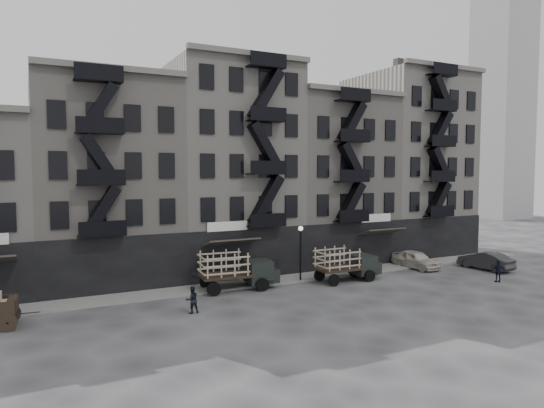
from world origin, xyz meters
name	(u,v)px	position (x,y,z in m)	size (l,w,h in m)	color
ground	(282,295)	(0.00, 0.00, 0.00)	(140.00, 140.00, 0.00)	#38383A
sidewalk	(258,282)	(0.00, 3.75, 0.07)	(55.00, 2.50, 0.15)	slate
building_midwest	(105,183)	(-10.00, 9.83, 7.50)	(10.00, 11.35, 16.20)	gray
building_center	(228,170)	(0.00, 9.82, 8.50)	(10.00, 11.35, 18.20)	#A29E95
building_mideast	(326,181)	(10.00, 9.83, 7.50)	(10.00, 11.35, 16.20)	gray
building_east	(407,165)	(20.00, 9.82, 9.00)	(10.00, 11.35, 19.20)	#A29E95
lamp_post	(301,246)	(3.00, 2.60, 2.78)	(0.36, 0.36, 4.28)	black
distant_tower	(504,25)	(60.00, 30.00, 33.76)	(8.00, 8.00, 66.00)	gray
stake_truck_west	(237,268)	(-2.23, 2.59, 1.59)	(5.73, 2.74, 2.79)	black
stake_truck_east	(347,262)	(6.35, 1.33, 1.50)	(5.24, 2.20, 2.62)	black
car_east	(416,259)	(14.55, 2.60, 0.77)	(1.83, 4.54, 1.55)	beige
car_far	(485,261)	(19.50, -0.50, 0.76)	(1.61, 4.62, 1.52)	black
pedestrian_mid	(192,300)	(-6.78, -1.40, 0.81)	(0.79, 0.61, 1.62)	black
policeman	(498,271)	(16.35, -4.23, 0.85)	(1.00, 0.42, 1.70)	black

